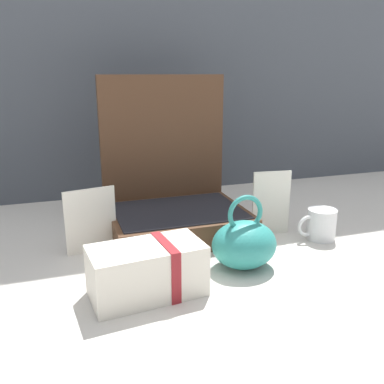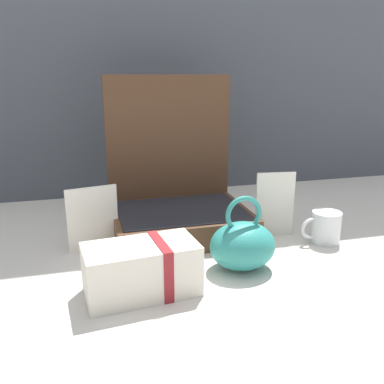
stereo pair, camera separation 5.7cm
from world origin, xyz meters
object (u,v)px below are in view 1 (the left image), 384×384
Objects in this scene: cream_toiletry_bag at (149,270)px; info_card_left at (91,220)px; open_suitcase at (171,197)px; coffee_mug at (321,224)px; poster_card_right at (271,203)px; teal_pouch_handbag at (244,243)px.

cream_toiletry_bag is 1.45× the size of info_card_left.
info_card_left is (-0.23, -0.08, -0.02)m from open_suitcase.
coffee_mug is 0.62× the size of poster_card_right.
open_suitcase is 0.37m from cream_toiletry_bag.
poster_card_right is (0.25, -0.12, -0.01)m from open_suitcase.
cream_toiletry_bag is 2.13× the size of coffee_mug.
coffee_mug is at bearing -27.48° from poster_card_right.
teal_pouch_handbag reaches higher than cream_toiletry_bag.
cream_toiletry_bag is at bearing -143.72° from poster_card_right.
coffee_mug is 0.60m from info_card_left.
open_suitcase reaches higher than info_card_left.
info_card_left is at bearing 169.00° from coffee_mug.
teal_pouch_handbag reaches higher than coffee_mug.
open_suitcase is 0.28m from poster_card_right.
poster_card_right is at bearing -25.86° from open_suitcase.
teal_pouch_handbag is 0.28m from coffee_mug.
open_suitcase is at bearing 67.11° from cream_toiletry_bag.
open_suitcase is 2.47× the size of teal_pouch_handbag.
info_card_left reaches higher than cream_toiletry_bag.
teal_pouch_handbag reaches higher than info_card_left.
teal_pouch_handbag is 1.57× the size of coffee_mug.
open_suitcase is 2.40× the size of poster_card_right.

